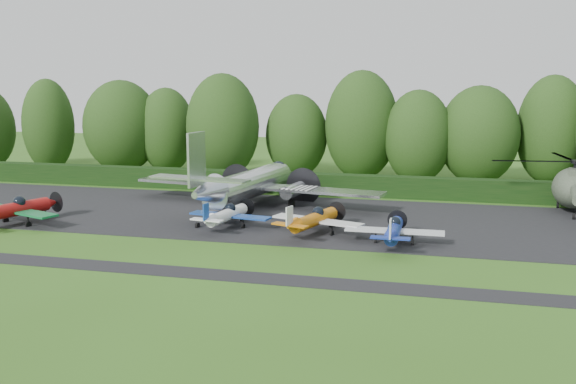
% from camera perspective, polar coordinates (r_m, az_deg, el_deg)
% --- Properties ---
extents(ground, '(160.00, 160.00, 0.00)m').
position_cam_1_polar(ground, '(42.88, -6.30, -4.82)').
color(ground, '#335B19').
rests_on(ground, ground).
extents(apron, '(70.00, 18.00, 0.01)m').
position_cam_1_polar(apron, '(52.12, -2.50, -2.12)').
color(apron, black).
rests_on(apron, ground).
extents(taxiway_verge, '(70.00, 2.00, 0.00)m').
position_cam_1_polar(taxiway_verge, '(37.53, -9.49, -7.05)').
color(taxiway_verge, black).
rests_on(taxiway_verge, ground).
extents(hedgerow, '(90.00, 1.60, 2.00)m').
position_cam_1_polar(hedgerow, '(62.55, 0.36, -0.08)').
color(hedgerow, black).
rests_on(hedgerow, ground).
extents(transport_plane, '(23.07, 17.69, 7.39)m').
position_cam_1_polar(transport_plane, '(55.07, -3.51, 0.71)').
color(transport_plane, silver).
rests_on(transport_plane, ground).
extents(light_plane_red, '(7.74, 8.14, 2.98)m').
position_cam_1_polar(light_plane_red, '(52.60, -23.31, -1.45)').
color(light_plane_red, maroon).
rests_on(light_plane_red, ground).
extents(light_plane_white, '(6.37, 6.70, 2.45)m').
position_cam_1_polar(light_plane_white, '(47.81, -5.41, -2.01)').
color(light_plane_white, white).
rests_on(light_plane_white, ground).
extents(light_plane_orange, '(6.90, 7.25, 2.65)m').
position_cam_1_polar(light_plane_orange, '(45.62, 2.34, -2.44)').
color(light_plane_orange, '#C2690B').
rests_on(light_plane_orange, ground).
extents(light_plane_blue, '(6.58, 6.92, 2.53)m').
position_cam_1_polar(light_plane_blue, '(43.18, 9.40, -3.35)').
color(light_plane_blue, navy).
rests_on(light_plane_blue, ground).
extents(helicopter, '(13.42, 15.72, 4.32)m').
position_cam_1_polar(helicopter, '(58.36, 24.11, 0.63)').
color(helicopter, '#384233').
rests_on(helicopter, ground).
extents(sign_board, '(2.83, 0.11, 1.59)m').
position_cam_1_polar(sign_board, '(60.74, 24.26, -0.24)').
color(sign_board, '#3F3326').
rests_on(sign_board, ground).
extents(tree_0, '(8.29, 8.29, 10.36)m').
position_cam_1_polar(tree_0, '(70.06, 16.62, 4.85)').
color(tree_0, black).
rests_on(tree_0, ground).
extents(tree_1, '(7.99, 7.99, 11.96)m').
position_cam_1_polar(tree_1, '(70.86, 6.56, 5.90)').
color(tree_1, black).
rests_on(tree_1, ground).
extents(tree_3, '(6.02, 6.02, 11.05)m').
position_cam_1_polar(tree_3, '(82.03, -20.54, 5.56)').
color(tree_3, black).
rests_on(tree_3, ground).
extents(tree_4, '(8.93, 8.93, 10.90)m').
position_cam_1_polar(tree_4, '(78.80, -14.58, 5.67)').
color(tree_4, black).
rests_on(tree_4, ground).
extents(tree_5, '(8.08, 8.08, 11.63)m').
position_cam_1_polar(tree_5, '(71.52, -5.83, 5.82)').
color(tree_5, black).
rests_on(tree_5, ground).
extents(tree_7, '(6.97, 6.97, 9.35)m').
position_cam_1_polar(tree_7, '(72.57, 0.76, 5.02)').
color(tree_7, black).
rests_on(tree_7, ground).
extents(tree_8, '(7.05, 7.05, 11.45)m').
position_cam_1_polar(tree_8, '(72.54, 22.37, 5.11)').
color(tree_8, black).
rests_on(tree_8, ground).
extents(tree_9, '(6.63, 6.63, 10.01)m').
position_cam_1_polar(tree_9, '(77.37, -10.73, 5.40)').
color(tree_9, black).
rests_on(tree_9, ground).
extents(tree_11, '(7.09, 7.09, 9.92)m').
position_cam_1_polar(tree_11, '(69.16, 11.47, 4.82)').
color(tree_11, black).
rests_on(tree_11, ground).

